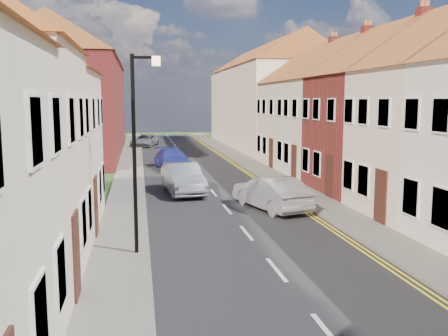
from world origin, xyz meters
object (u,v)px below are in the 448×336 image
object	(u,v)px
car_mid	(183,179)
car_far	(172,159)
lamppost	(137,142)
car_distant	(144,140)
car_mid_b	(271,193)

from	to	relation	value
car_mid	car_far	bearing A→B (deg)	83.65
lamppost	car_distant	xyz separation A→B (m)	(0.61, 37.05, -2.89)
car_mid	car_far	distance (m)	9.09
car_far	car_mid	bearing A→B (deg)	-97.74
lamppost	car_mid	size ratio (longest dim) A/B	1.28
lamppost	car_mid	distance (m)	10.81
car_distant	car_mid	bearing A→B (deg)	-71.31
car_mid_b	car_far	bearing A→B (deg)	-91.96
lamppost	car_mid_b	bearing A→B (deg)	45.01
car_distant	car_mid_b	distance (m)	31.75
car_mid	car_far	size ratio (longest dim) A/B	0.95
car_mid	car_mid_b	bearing A→B (deg)	-58.33
car_far	car_mid_b	distance (m)	14.01
lamppost	car_far	xyz separation A→B (m)	(2.31, 19.30, -2.83)
car_far	lamppost	bearing A→B (deg)	-104.16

